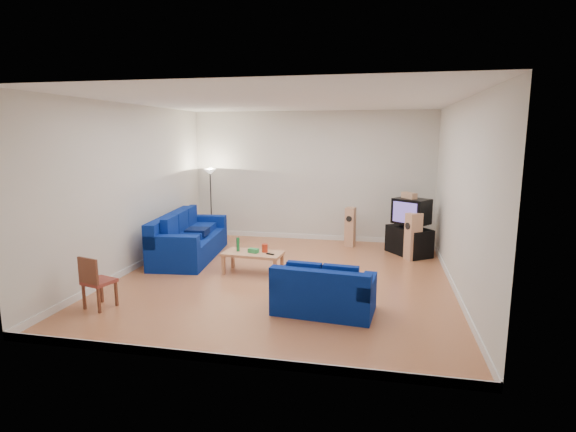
% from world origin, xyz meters
% --- Properties ---
extents(room, '(6.01, 6.51, 3.21)m').
position_xyz_m(room, '(0.00, 0.00, 1.54)').
color(room, brown).
rests_on(room, ground).
extents(sofa_three_seat, '(1.31, 2.54, 0.94)m').
position_xyz_m(sofa_three_seat, '(-2.35, 0.97, 0.35)').
color(sofa_three_seat, navy).
rests_on(sofa_three_seat, ground).
extents(sofa_loveseat, '(1.54, 0.96, 0.73)m').
position_xyz_m(sofa_loveseat, '(0.93, -1.49, 0.28)').
color(sofa_loveseat, navy).
rests_on(sofa_loveseat, ground).
extents(coffee_table, '(1.16, 0.64, 0.41)m').
position_xyz_m(coffee_table, '(-0.64, 0.18, 0.36)').
color(coffee_table, tan).
rests_on(coffee_table, ground).
extents(bottle, '(0.07, 0.07, 0.26)m').
position_xyz_m(bottle, '(-0.94, 0.21, 0.54)').
color(bottle, '#197233').
rests_on(bottle, coffee_table).
extents(tissue_box, '(0.22, 0.15, 0.08)m').
position_xyz_m(tissue_box, '(-0.62, 0.16, 0.45)').
color(tissue_box, green).
rests_on(tissue_box, coffee_table).
extents(red_canister, '(0.13, 0.13, 0.16)m').
position_xyz_m(red_canister, '(-0.42, 0.25, 0.49)').
color(red_canister, red).
rests_on(red_canister, coffee_table).
extents(remote, '(0.16, 0.11, 0.02)m').
position_xyz_m(remote, '(-0.28, 0.10, 0.42)').
color(remote, black).
rests_on(remote, coffee_table).
extents(tv_stand, '(1.04, 1.14, 0.61)m').
position_xyz_m(tv_stand, '(2.36, 2.20, 0.31)').
color(tv_stand, black).
rests_on(tv_stand, ground).
extents(av_receiver, '(0.51, 0.50, 0.09)m').
position_xyz_m(av_receiver, '(2.39, 2.20, 0.66)').
color(av_receiver, black).
rests_on(av_receiver, tv_stand).
extents(television, '(0.88, 0.84, 0.55)m').
position_xyz_m(television, '(2.38, 2.18, 0.98)').
color(television, black).
rests_on(television, av_receiver).
extents(centre_speaker, '(0.34, 0.38, 0.13)m').
position_xyz_m(centre_speaker, '(2.32, 2.22, 1.32)').
color(centre_speaker, tan).
rests_on(centre_speaker, television).
extents(speaker_left, '(0.26, 0.32, 0.93)m').
position_xyz_m(speaker_left, '(1.03, 2.70, 0.47)').
color(speaker_left, tan).
rests_on(speaker_left, ground).
extents(speaker_right, '(0.38, 0.36, 1.01)m').
position_xyz_m(speaker_right, '(2.42, 1.79, 0.50)').
color(speaker_right, tan).
rests_on(speaker_right, ground).
extents(floor_lamp, '(0.31, 0.31, 1.79)m').
position_xyz_m(floor_lamp, '(-2.45, 2.70, 1.48)').
color(floor_lamp, black).
rests_on(floor_lamp, ground).
extents(dining_chair, '(0.49, 0.49, 0.83)m').
position_xyz_m(dining_chair, '(-2.47, -2.04, 0.46)').
color(dining_chair, brown).
rests_on(dining_chair, ground).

